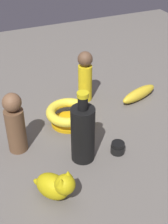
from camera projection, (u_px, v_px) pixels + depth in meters
The scene contains 8 objects.
ground at pixel (84, 128), 1.03m from camera, with size 2.00×2.00×0.00m, color #5B5651.
person_figure_adult at pixel (15, 123), 0.89m from camera, with size 0.06×0.06×0.19m.
person_figure_child at pixel (85, 76), 1.12m from camera, with size 0.05×0.05×0.19m.
banana at pixel (139, 94), 1.17m from camera, with size 0.17×0.04×0.04m, color gold.
bottle_tall at pixel (83, 133), 0.86m from camera, with size 0.07×0.07×0.22m.
cat_figurine at pixel (56, 185), 0.77m from camera, with size 0.11×0.10×0.09m.
nail_polish_jar at pixel (118, 148), 0.92m from camera, with size 0.04×0.04×0.03m.
bowl at pixel (68, 114), 1.03m from camera, with size 0.15×0.15×0.06m.
Camera 1 is at (-0.75, 0.33, 0.63)m, focal length 50.40 mm.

